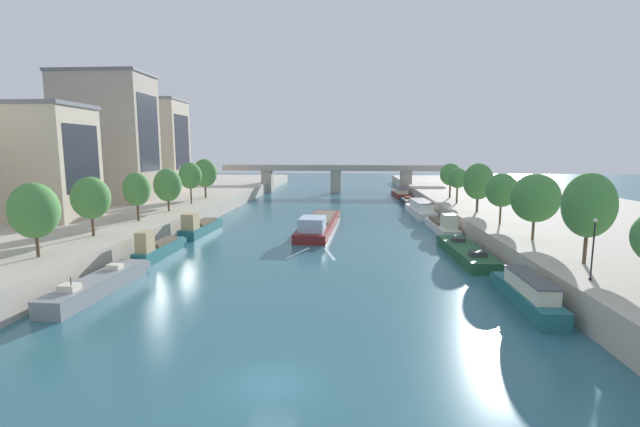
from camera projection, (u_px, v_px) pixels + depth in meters
name	position (u px, v px, depth m)	size (l,w,h in m)	color
ground_plane	(272.00, 384.00, 22.16)	(400.00, 400.00, 0.00)	#2D6070
quay_left	(121.00, 208.00, 78.76)	(36.00, 170.00, 2.54)	#B7AD9E
quay_right	(548.00, 212.00, 73.82)	(36.00, 170.00, 2.54)	#B7AD9E
barge_midriver	(319.00, 224.00, 64.70)	(5.48, 24.44, 2.93)	maroon
wake_behind_barge	(314.00, 254.00, 49.89)	(5.59, 6.05, 0.03)	#A0CCD6
moored_boat_left_downstream	(99.00, 284.00, 36.33)	(2.63, 13.23, 2.44)	gray
moored_boat_left_far	(159.00, 248.00, 48.16)	(1.81, 10.67, 3.41)	#23666B
moored_boat_left_end	(200.00, 227.00, 61.54)	(2.66, 12.12, 3.35)	#23666B
moored_boat_right_gap_after	(527.00, 293.00, 32.95)	(2.02, 10.94, 2.50)	#23666B
moored_boat_right_end	(465.00, 252.00, 48.33)	(3.51, 15.22, 2.22)	#235633
moored_boat_right_lone	(442.00, 226.00, 63.01)	(2.71, 13.57, 3.12)	silver
moored_boat_right_far	(420.00, 209.00, 78.97)	(3.71, 15.54, 2.72)	silver
moored_boat_right_second	(409.00, 202.00, 94.56)	(2.79, 13.59, 2.16)	black
moored_boat_right_near	(401.00, 193.00, 110.89)	(3.39, 14.91, 2.18)	maroon
tree_left_midway	(34.00, 211.00, 37.26)	(3.93, 3.93, 6.38)	brown
tree_left_end_of_row	(91.00, 198.00, 46.54)	(3.92, 3.92, 6.29)	brown
tree_left_by_lamp	(137.00, 189.00, 56.49)	(3.41, 3.41, 6.25)	brown
tree_left_far	(168.00, 185.00, 65.44)	(4.03, 4.03, 6.36)	brown
tree_left_distant	(190.00, 176.00, 74.47)	(3.80, 3.80, 6.99)	brown
tree_left_third	(205.00, 173.00, 83.55)	(4.51, 4.51, 7.35)	brown
tree_right_end_of_row	(589.00, 205.00, 34.90)	(3.96, 3.96, 7.33)	brown
tree_right_by_lamp	(535.00, 198.00, 44.35)	(4.70, 4.70, 6.73)	brown
tree_right_distant	(502.00, 190.00, 53.86)	(3.78, 3.78, 6.28)	brown
tree_right_far	(478.00, 181.00, 64.83)	(4.32, 4.32, 7.16)	brown
tree_right_midway	(458.00, 178.00, 75.17)	(3.37, 3.37, 6.04)	brown
tree_right_second	(451.00, 174.00, 83.47)	(3.94, 3.94, 6.56)	brown
lamppost_right_bank	(593.00, 246.00, 30.78)	(0.28, 0.28, 4.41)	black
building_left_corner	(27.00, 162.00, 57.56)	(15.57, 9.46, 14.95)	beige
building_left_middle	(107.00, 138.00, 76.47)	(15.39, 9.61, 22.11)	#A89989
building_left_far_end	(157.00, 146.00, 96.28)	(11.61, 10.13, 19.86)	#B2A38E
bridge_far	(336.00, 175.00, 120.46)	(61.85, 4.40, 7.47)	#9E998E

